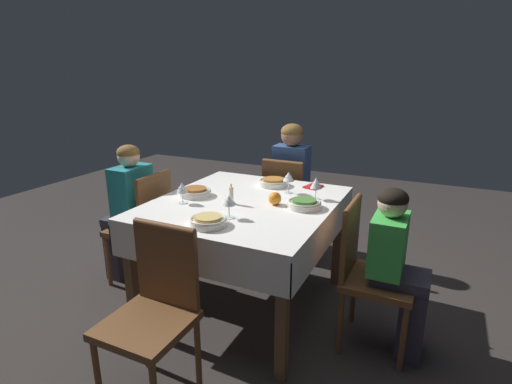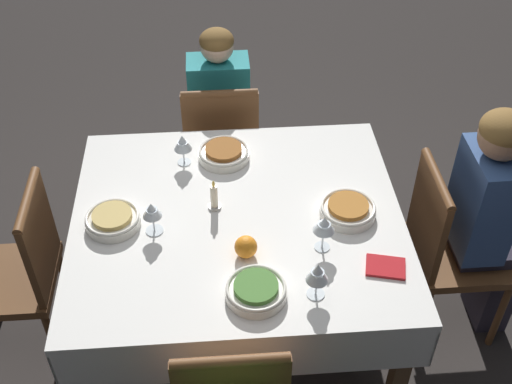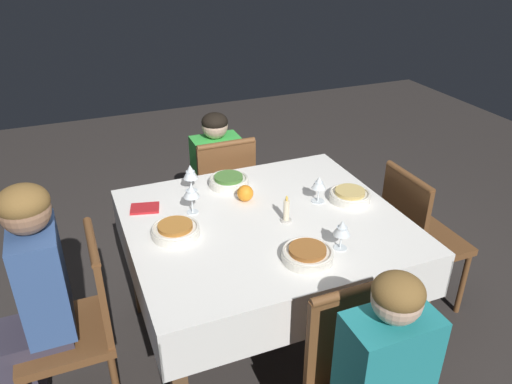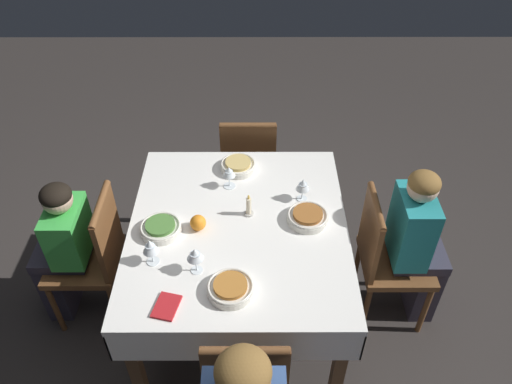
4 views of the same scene
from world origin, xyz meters
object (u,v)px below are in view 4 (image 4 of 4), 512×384
object	(u,v)px
wine_glass_east	(229,172)
napkin_red_folded	(166,306)
bowl_west	(231,288)
wine_glass_west	(195,255)
dining_table	(239,237)
bowl_east	(238,165)
bowl_south	(308,217)
bowl_north	(161,228)
person_child_green	(62,247)
chair_east	(249,162)
chair_south	(386,255)
wine_glass_south	(303,185)
orange_fruit	(198,223)
candle_centerpiece	(249,207)
person_child_teal	(417,243)
wine_glass_north	(150,247)
chair_north	(93,253)

from	to	relation	value
wine_glass_east	napkin_red_folded	distance (m)	0.86
bowl_west	wine_glass_west	distance (m)	0.22
dining_table	bowl_east	distance (m)	0.48
dining_table	bowl_south	world-z (taller)	bowl_south
dining_table	wine_glass_east	size ratio (longest dim) A/B	9.21
bowl_west	bowl_north	size ratio (longest dim) A/B	1.03
bowl_south	dining_table	bearing A→B (deg)	95.97
wine_glass_west	napkin_red_folded	world-z (taller)	wine_glass_west
person_child_green	bowl_north	bearing A→B (deg)	80.53
dining_table	chair_east	size ratio (longest dim) A/B	1.44
chair_south	wine_glass_south	bearing A→B (deg)	71.27
dining_table	orange_fruit	world-z (taller)	orange_fruit
wine_glass_west	wine_glass_east	size ratio (longest dim) A/B	1.09
candle_centerpiece	orange_fruit	distance (m)	0.28
person_child_green	orange_fruit	xyz separation A→B (m)	(-0.08, -0.78, 0.27)
person_child_teal	wine_glass_north	world-z (taller)	person_child_teal
bowl_north	orange_fruit	xyz separation A→B (m)	(0.02, -0.19, 0.01)
person_child_green	wine_glass_north	distance (m)	0.74
chair_south	wine_glass_south	xyz separation A→B (m)	(0.16, 0.48, 0.38)
wine_glass_west	bowl_south	bearing A→B (deg)	-58.51
chair_north	bowl_south	distance (m)	1.23
bowl_west	wine_glass_west	xyz separation A→B (m)	(0.12, 0.16, 0.09)
wine_glass_west	orange_fruit	world-z (taller)	wine_glass_west
chair_east	person_child_teal	size ratio (longest dim) A/B	0.82
person_child_green	bowl_south	size ratio (longest dim) A/B	4.56
wine_glass_west	bowl_south	size ratio (longest dim) A/B	0.69
candle_centerpiece	bowl_east	bearing A→B (deg)	9.77
dining_table	chair_north	bearing A→B (deg)	86.06
dining_table	bowl_west	world-z (taller)	bowl_west
chair_north	wine_glass_west	xyz separation A→B (m)	(-0.36, -0.64, 0.39)
bowl_south	wine_glass_east	distance (m)	0.51
bowl_south	bowl_east	xyz separation A→B (m)	(0.43, 0.37, 0.00)
wine_glass_south	orange_fruit	bearing A→B (deg)	112.37
bowl_east	wine_glass_west	bearing A→B (deg)	167.05
bowl_west	wine_glass_north	xyz separation A→B (m)	(0.18, 0.38, 0.08)
chair_east	candle_centerpiece	distance (m)	0.87
bowl_north	napkin_red_folded	distance (m)	0.47
chair_east	orange_fruit	bearing A→B (deg)	74.84
dining_table	chair_north	distance (m)	0.85
dining_table	bowl_north	world-z (taller)	bowl_north
wine_glass_south	napkin_red_folded	world-z (taller)	wine_glass_south
bowl_south	bowl_east	world-z (taller)	same
chair_east	bowl_west	size ratio (longest dim) A/B	4.10
chair_east	orange_fruit	distance (m)	1.00
person_child_green	chair_north	bearing A→B (deg)	90.00
bowl_south	wine_glass_south	xyz separation A→B (m)	(0.17, 0.02, 0.07)
candle_centerpiece	bowl_west	bearing A→B (deg)	171.25
napkin_red_folded	bowl_west	bearing A→B (deg)	-73.22
chair_south	bowl_south	size ratio (longest dim) A/B	4.08
person_child_teal	candle_centerpiece	world-z (taller)	person_child_teal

